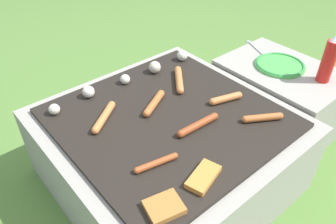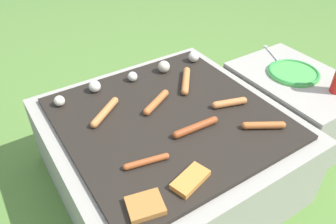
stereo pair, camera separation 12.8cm
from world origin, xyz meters
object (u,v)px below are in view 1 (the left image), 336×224
sausage_front_center (179,80)px  fork_utensil (256,49)px  plate_colorful (280,65)px  condiment_bottle (329,60)px

sausage_front_center → fork_utensil: bearing=-2.5°
plate_colorful → condiment_bottle: 0.23m
sausage_front_center → condiment_bottle: size_ratio=0.76×
sausage_front_center → fork_utensil: sausage_front_center is taller
condiment_bottle → fork_utensil: (0.02, 0.39, -0.10)m
fork_utensil → plate_colorful: bearing=-107.6°
sausage_front_center → condiment_bottle: bearing=-38.6°
sausage_front_center → fork_utensil: (0.54, -0.02, -0.01)m
plate_colorful → fork_utensil: (0.06, 0.19, -0.01)m
plate_colorful → fork_utensil: size_ratio=1.18×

